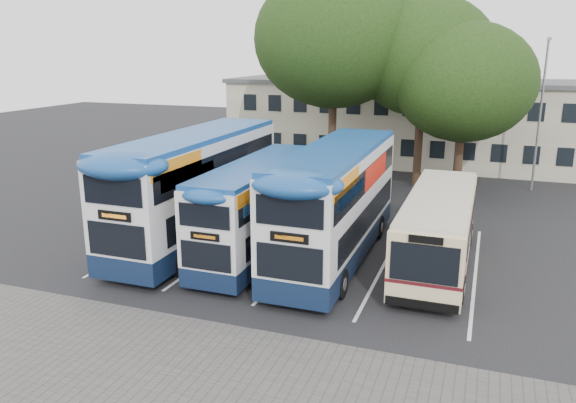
{
  "coord_description": "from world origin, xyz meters",
  "views": [
    {
      "loc": [
        3.27,
        -16.43,
        8.39
      ],
      "look_at": [
        -4.46,
        5.0,
        2.19
      ],
      "focal_mm": 35.0,
      "sensor_mm": 36.0,
      "label": 1
    }
  ],
  "objects_px": {
    "tree_right": "(464,82)",
    "bus_dd_mid": "(259,204)",
    "tree_left": "(334,39)",
    "lamp_post": "(541,107)",
    "bus_single": "(439,225)",
    "tree_mid": "(424,56)",
    "bus_dd_right": "(336,198)",
    "bus_dd_left": "(197,183)"
  },
  "relations": [
    {
      "from": "lamp_post",
      "to": "tree_mid",
      "type": "relative_size",
      "value": 0.78
    },
    {
      "from": "tree_right",
      "to": "bus_dd_mid",
      "type": "height_order",
      "value": "tree_right"
    },
    {
      "from": "tree_mid",
      "to": "bus_dd_left",
      "type": "bearing_deg",
      "value": -119.16
    },
    {
      "from": "tree_right",
      "to": "bus_dd_left",
      "type": "bearing_deg",
      "value": -129.68
    },
    {
      "from": "tree_mid",
      "to": "bus_dd_mid",
      "type": "bearing_deg",
      "value": -107.52
    },
    {
      "from": "tree_right",
      "to": "bus_dd_mid",
      "type": "bearing_deg",
      "value": -118.63
    },
    {
      "from": "bus_dd_right",
      "to": "lamp_post",
      "type": "bearing_deg",
      "value": 61.21
    },
    {
      "from": "tree_left",
      "to": "lamp_post",
      "type": "bearing_deg",
      "value": 10.78
    },
    {
      "from": "tree_left",
      "to": "bus_single",
      "type": "relative_size",
      "value": 1.34
    },
    {
      "from": "tree_mid",
      "to": "tree_right",
      "type": "xyz_separation_m",
      "value": [
        2.53,
        -1.55,
        -1.41
      ]
    },
    {
      "from": "lamp_post",
      "to": "bus_dd_right",
      "type": "bearing_deg",
      "value": -118.79
    },
    {
      "from": "bus_dd_left",
      "to": "tree_mid",
      "type": "bearing_deg",
      "value": 60.84
    },
    {
      "from": "bus_dd_mid",
      "to": "tree_left",
      "type": "bearing_deg",
      "value": 92.59
    },
    {
      "from": "lamp_post",
      "to": "tree_left",
      "type": "bearing_deg",
      "value": -169.22
    },
    {
      "from": "tree_left",
      "to": "bus_single",
      "type": "distance_m",
      "value": 16.14
    },
    {
      "from": "tree_left",
      "to": "bus_dd_right",
      "type": "bearing_deg",
      "value": -73.77
    },
    {
      "from": "lamp_post",
      "to": "bus_dd_right",
      "type": "distance_m",
      "value": 17.47
    },
    {
      "from": "tree_mid",
      "to": "bus_dd_right",
      "type": "height_order",
      "value": "tree_mid"
    },
    {
      "from": "tree_mid",
      "to": "bus_dd_left",
      "type": "height_order",
      "value": "tree_mid"
    },
    {
      "from": "tree_left",
      "to": "bus_dd_left",
      "type": "distance_m",
      "value": 14.5
    },
    {
      "from": "tree_mid",
      "to": "bus_dd_right",
      "type": "xyz_separation_m",
      "value": [
        -1.49,
        -14.08,
        -5.43
      ]
    },
    {
      "from": "lamp_post",
      "to": "bus_dd_mid",
      "type": "distance_m",
      "value": 19.67
    },
    {
      "from": "bus_dd_left",
      "to": "bus_dd_mid",
      "type": "bearing_deg",
      "value": -10.89
    },
    {
      "from": "tree_left",
      "to": "tree_right",
      "type": "relative_size",
      "value": 1.32
    },
    {
      "from": "bus_dd_mid",
      "to": "bus_single",
      "type": "xyz_separation_m",
      "value": [
        7.16,
        1.31,
        -0.52
      ]
    },
    {
      "from": "bus_dd_mid",
      "to": "tree_right",
      "type": "bearing_deg",
      "value": 61.37
    },
    {
      "from": "lamp_post",
      "to": "bus_dd_mid",
      "type": "height_order",
      "value": "lamp_post"
    },
    {
      "from": "bus_dd_left",
      "to": "lamp_post",
      "type": "bearing_deg",
      "value": 45.85
    },
    {
      "from": "tree_left",
      "to": "tree_mid",
      "type": "bearing_deg",
      "value": 13.26
    },
    {
      "from": "tree_left",
      "to": "tree_right",
      "type": "distance_m",
      "value": 8.13
    },
    {
      "from": "bus_single",
      "to": "tree_left",
      "type": "bearing_deg",
      "value": 122.68
    },
    {
      "from": "bus_dd_right",
      "to": "bus_single",
      "type": "relative_size",
      "value": 1.14
    },
    {
      "from": "bus_dd_right",
      "to": "bus_single",
      "type": "height_order",
      "value": "bus_dd_right"
    },
    {
      "from": "lamp_post",
      "to": "bus_dd_mid",
      "type": "relative_size",
      "value": 0.96
    },
    {
      "from": "bus_single",
      "to": "bus_dd_right",
      "type": "bearing_deg",
      "value": -169.61
    },
    {
      "from": "tree_right",
      "to": "bus_dd_mid",
      "type": "relative_size",
      "value": 1.05
    },
    {
      "from": "bus_dd_left",
      "to": "bus_dd_right",
      "type": "height_order",
      "value": "bus_dd_left"
    },
    {
      "from": "lamp_post",
      "to": "bus_single",
      "type": "xyz_separation_m",
      "value": [
        -4.3,
        -14.41,
        -3.43
      ]
    },
    {
      "from": "tree_right",
      "to": "bus_dd_right",
      "type": "height_order",
      "value": "tree_right"
    },
    {
      "from": "bus_dd_left",
      "to": "bus_single",
      "type": "bearing_deg",
      "value": 3.83
    },
    {
      "from": "lamp_post",
      "to": "bus_dd_left",
      "type": "relative_size",
      "value": 0.77
    },
    {
      "from": "tree_right",
      "to": "bus_dd_right",
      "type": "bearing_deg",
      "value": -107.79
    }
  ]
}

